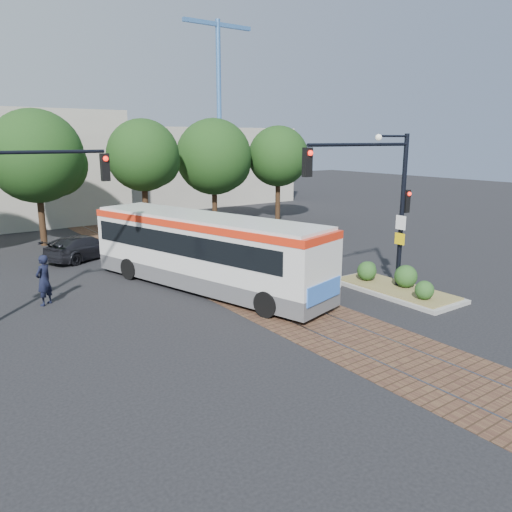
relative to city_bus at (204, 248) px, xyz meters
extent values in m
plane|color=black|center=(1.17, -3.95, -1.69)|extent=(120.00, 120.00, 0.00)
cube|color=brown|center=(1.17, 0.05, -1.68)|extent=(3.60, 40.00, 0.01)
cube|color=slate|center=(0.42, 0.05, -1.67)|extent=(0.06, 40.00, 0.01)
cube|color=slate|center=(1.92, 0.05, -1.67)|extent=(0.06, 40.00, 0.01)
cylinder|color=#382314|center=(-3.33, 12.85, -0.12)|extent=(0.36, 0.36, 3.12)
sphere|color=black|center=(-3.33, 12.85, 3.39)|extent=(5.20, 5.20, 5.20)
cylinder|color=#382314|center=(2.67, 12.05, 0.01)|extent=(0.36, 0.36, 3.39)
sphere|color=black|center=(2.67, 12.05, 3.35)|extent=(4.40, 4.40, 4.40)
cylinder|color=#382314|center=(8.17, 12.85, -0.26)|extent=(0.36, 0.36, 2.86)
sphere|color=black|center=(8.17, 12.85, 3.12)|extent=(5.20, 5.20, 5.20)
cylinder|color=#382314|center=(13.17, 12.05, -0.12)|extent=(0.36, 0.36, 3.12)
sphere|color=black|center=(13.17, 12.05, 3.09)|extent=(4.40, 4.40, 4.40)
cube|color=#ADA899|center=(13.17, 26.05, 1.81)|extent=(18.00, 10.00, 7.00)
cylinder|color=#3F72B2|center=(19.17, 30.05, 7.31)|extent=(0.50, 0.50, 18.00)
cube|color=#3F72B2|center=(19.17, 30.05, 15.81)|extent=(8.00, 0.40, 0.40)
cube|color=#4D4D50|center=(0.01, -0.04, -1.17)|extent=(5.24, 11.49, 0.66)
cube|color=silver|center=(0.01, -0.04, 0.05)|extent=(5.26, 11.50, 1.78)
cube|color=black|center=(-0.07, 0.23, 0.33)|extent=(5.02, 10.42, 0.85)
cube|color=red|center=(0.01, -0.04, 1.09)|extent=(5.30, 11.51, 0.28)
cube|color=silver|center=(0.01, -0.04, 1.27)|extent=(5.09, 11.11, 0.13)
cube|color=black|center=(1.46, -5.34, 0.43)|extent=(1.48, 0.51, 0.85)
cube|color=blue|center=(1.50, -5.49, -0.70)|extent=(2.01, 0.60, 0.66)
cube|color=orange|center=(1.43, -0.62, -0.51)|extent=(1.17, 4.09, 1.03)
cylinder|color=black|center=(0.03, -4.22, -1.22)|extent=(0.57, 0.99, 0.94)
cylinder|color=black|center=(2.12, -3.65, -1.22)|extent=(0.57, 0.99, 0.94)
cylinder|color=black|center=(-1.98, 3.12, -1.22)|extent=(0.57, 0.99, 0.94)
cylinder|color=black|center=(0.11, 3.69, -1.22)|extent=(0.57, 0.99, 0.94)
cube|color=gray|center=(5.97, -4.95, -1.61)|extent=(2.20, 5.20, 0.15)
cube|color=olive|center=(5.97, -4.95, -1.50)|extent=(1.90, 4.80, 0.08)
sphere|color=#1E4719|center=(5.57, -6.55, -1.11)|extent=(0.70, 0.70, 0.70)
sphere|color=#1E4719|center=(6.27, -5.15, -1.01)|extent=(0.90, 0.90, 0.90)
sphere|color=#1E4719|center=(5.77, -3.55, -1.06)|extent=(0.80, 0.80, 0.80)
sphere|color=#1E4719|center=(6.47, -3.05, -1.16)|extent=(0.60, 0.60, 0.60)
cylinder|color=black|center=(6.27, -4.75, 1.53)|extent=(0.18, 0.18, 6.00)
cylinder|color=black|center=(3.77, -4.75, 4.13)|extent=(5.00, 0.12, 0.12)
cube|color=black|center=(1.27, -4.75, 3.58)|extent=(0.28, 0.22, 0.95)
sphere|color=#FF190C|center=(1.27, -4.89, 3.88)|extent=(0.18, 0.18, 0.18)
cube|color=black|center=(6.49, -4.75, 1.93)|extent=(0.26, 0.20, 0.90)
sphere|color=#FF190C|center=(6.49, -4.88, 2.23)|extent=(0.16, 0.16, 0.16)
cube|color=white|center=(6.09, -4.87, 1.13)|extent=(0.04, 0.45, 0.55)
cube|color=yellow|center=(6.09, -4.87, 0.48)|extent=(0.04, 0.45, 0.45)
cylinder|color=black|center=(5.47, -4.75, 4.43)|extent=(1.60, 0.08, 0.08)
sphere|color=silver|center=(4.67, -4.75, 4.38)|extent=(0.24, 0.24, 0.24)
cylinder|color=black|center=(-6.08, 0.05, 3.91)|extent=(4.50, 0.12, 0.12)
cube|color=black|center=(-3.83, 0.05, 3.36)|extent=(0.28, 0.22, 0.95)
sphere|color=#FF190C|center=(-3.83, -0.09, 3.66)|extent=(0.18, 0.18, 0.18)
imported|color=black|center=(-5.87, 1.60, -0.74)|extent=(0.83, 0.77, 1.90)
imported|color=black|center=(-2.44, 8.09, -1.06)|extent=(4.62, 3.36, 1.24)
camera|label=1|loc=(-9.75, -17.30, 4.33)|focal=35.00mm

